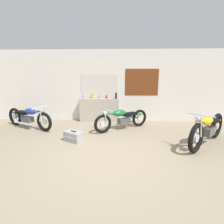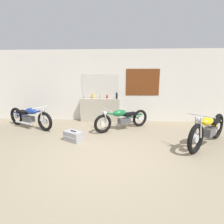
{
  "view_description": "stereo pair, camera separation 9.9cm",
  "coord_description": "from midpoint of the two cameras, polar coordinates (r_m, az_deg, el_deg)",
  "views": [
    {
      "loc": [
        0.29,
        -3.65,
        1.9
      ],
      "look_at": [
        0.06,
        1.73,
        0.7
      ],
      "focal_mm": 28.0,
      "sensor_mm": 36.0,
      "label": 1
    },
    {
      "loc": [
        0.39,
        -3.65,
        1.9
      ],
      "look_at": [
        0.06,
        1.73,
        0.7
      ],
      "focal_mm": 28.0,
      "sensor_mm": 36.0,
      "label": 2
    }
  ],
  "objects": [
    {
      "name": "ground_plane",
      "position": [
        4.13,
        -2.66,
        -14.86
      ],
      "size": [
        24.0,
        24.0,
        0.0
      ],
      "primitive_type": "plane",
      "color": "gray"
    },
    {
      "name": "wall_back",
      "position": [
        7.02,
        -0.35,
        8.49
      ],
      "size": [
        10.0,
        0.07,
        2.8
      ],
      "color": "silver",
      "rests_on": "ground_plane"
    },
    {
      "name": "sill_counter",
      "position": [
        7.02,
        -4.55,
        0.68
      ],
      "size": [
        1.55,
        0.28,
        0.92
      ],
      "color": "#B7AD99",
      "rests_on": "ground_plane"
    },
    {
      "name": "bottle_leftmost",
      "position": [
        6.98,
        -9.54,
        5.15
      ],
      "size": [
        0.06,
        0.06,
        0.23
      ],
      "color": "#B7B2A8",
      "rests_on": "sill_counter"
    },
    {
      "name": "bottle_left_center",
      "position": [
        7.0,
        -6.84,
        5.29
      ],
      "size": [
        0.08,
        0.08,
        0.23
      ],
      "color": "gold",
      "rests_on": "sill_counter"
    },
    {
      "name": "bottle_center",
      "position": [
        6.91,
        -4.26,
        5.2
      ],
      "size": [
        0.09,
        0.09,
        0.22
      ],
      "color": "#B7B2A8",
      "rests_on": "sill_counter"
    },
    {
      "name": "bottle_right_center",
      "position": [
        6.94,
        -2.26,
        5.07
      ],
      "size": [
        0.06,
        0.06,
        0.17
      ],
      "color": "maroon",
      "rests_on": "sill_counter"
    },
    {
      "name": "bottle_rightmost",
      "position": [
        6.82,
        0.91,
        5.42
      ],
      "size": [
        0.07,
        0.07,
        0.3
      ],
      "color": "black",
      "rests_on": "sill_counter"
    },
    {
      "name": "motorcycle_green",
      "position": [
        5.98,
        2.9,
        -2.12
      ],
      "size": [
        1.83,
        1.23,
        0.77
      ],
      "color": "black",
      "rests_on": "ground_plane"
    },
    {
      "name": "motorcycle_blue",
      "position": [
        6.8,
        -25.98,
        -1.5
      ],
      "size": [
        2.02,
        1.07,
        0.81
      ],
      "color": "black",
      "rests_on": "ground_plane"
    },
    {
      "name": "motorcycle_yellow",
      "position": [
        5.34,
        28.3,
        -4.87
      ],
      "size": [
        1.65,
        1.68,
        0.94
      ],
      "color": "black",
      "rests_on": "ground_plane"
    },
    {
      "name": "hard_case_silver",
      "position": [
        5.14,
        -12.93,
        -7.77
      ],
      "size": [
        0.61,
        0.52,
        0.31
      ],
      "color": "#9E9EA3",
      "rests_on": "ground_plane"
    }
  ]
}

